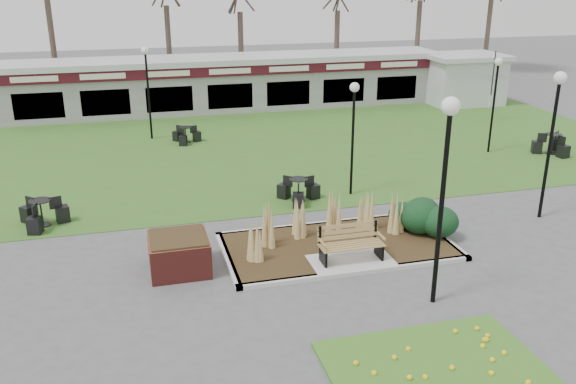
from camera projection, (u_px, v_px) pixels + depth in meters
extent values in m
plane|color=#515154|center=(353.00, 267.00, 15.97)|extent=(100.00, 100.00, 0.00)
cube|color=#39651F|center=(256.00, 146.00, 26.85)|extent=(34.00, 16.00, 0.02)
cube|color=#306E1F|center=(437.00, 370.00, 11.78)|extent=(4.20, 3.00, 0.08)
cube|color=#342814|center=(338.00, 246.00, 17.04)|extent=(6.22, 3.22, 0.12)
cube|color=#B7B7B2|center=(359.00, 272.00, 15.58)|extent=(6.40, 0.18, 0.12)
cube|color=#B7B7B2|center=(320.00, 224.00, 18.50)|extent=(6.40, 0.18, 0.12)
cube|color=#B7B7B2|center=(228.00, 259.00, 16.28)|extent=(0.18, 3.40, 0.12)
cube|color=#B7B7B2|center=(438.00, 234.00, 17.79)|extent=(0.18, 3.40, 0.12)
cube|color=#B7B7B2|center=(351.00, 262.00, 16.08)|extent=(2.20, 1.20, 0.13)
cone|color=tan|center=(268.00, 227.00, 16.72)|extent=(0.36, 0.36, 1.15)
cone|color=tan|center=(299.00, 218.00, 17.33)|extent=(0.36, 0.36, 1.15)
cone|color=tan|center=(333.00, 211.00, 17.77)|extent=(0.36, 0.36, 1.15)
cone|color=tan|center=(365.00, 211.00, 17.81)|extent=(0.36, 0.36, 1.15)
cone|color=tan|center=(396.00, 213.00, 17.64)|extent=(0.36, 0.36, 1.15)
cone|color=tan|center=(257.00, 240.00, 15.87)|extent=(0.36, 0.36, 1.15)
ellipsoid|color=black|center=(421.00, 217.00, 17.67)|extent=(1.21, 1.10, 0.99)
ellipsoid|color=black|center=(440.00, 222.00, 17.42)|extent=(1.10, 1.00, 0.90)
ellipsoid|color=black|center=(422.00, 212.00, 18.21)|extent=(1.06, 0.96, 0.86)
ellipsoid|color=black|center=(404.00, 215.00, 18.09)|extent=(0.92, 0.84, 0.76)
cube|color=#A18648|center=(352.00, 245.00, 15.91)|extent=(1.70, 0.57, 0.04)
cube|color=#A18648|center=(348.00, 231.00, 16.10)|extent=(1.70, 0.13, 0.44)
cube|color=black|center=(323.00, 256.00, 15.80)|extent=(0.06, 0.55, 0.42)
cube|color=black|center=(379.00, 250.00, 16.18)|extent=(0.06, 0.55, 0.42)
cube|color=black|center=(320.00, 235.00, 15.91)|extent=(0.06, 0.06, 0.50)
cube|color=black|center=(375.00, 229.00, 16.29)|extent=(0.06, 0.06, 0.50)
cube|color=#A18648|center=(322.00, 243.00, 15.63)|extent=(0.05, 0.50, 0.04)
cube|color=#A18648|center=(381.00, 236.00, 16.03)|extent=(0.05, 0.50, 0.04)
cube|color=maroon|center=(179.00, 254.00, 15.65)|extent=(1.50, 1.50, 0.90)
cube|color=#342814|center=(178.00, 238.00, 15.49)|extent=(1.40, 1.40, 0.06)
cube|color=gray|center=(226.00, 86.00, 33.67)|extent=(24.00, 3.00, 2.60)
cube|color=#440E18|center=(230.00, 71.00, 31.90)|extent=(24.00, 0.18, 0.55)
cube|color=silver|center=(225.00, 59.00, 33.17)|extent=(24.60, 3.40, 0.30)
cube|color=silver|center=(230.00, 71.00, 31.80)|extent=(22.00, 0.02, 0.28)
cube|color=black|center=(230.00, 96.00, 32.46)|extent=(22.00, 0.10, 1.30)
cube|color=silver|center=(463.00, 81.00, 35.13)|extent=(4.00, 3.00, 2.60)
cube|color=silver|center=(465.00, 56.00, 34.65)|extent=(4.40, 3.40, 0.25)
cylinder|color=#47382B|center=(62.00, 50.00, 38.31)|extent=(0.36, 0.36, 5.17)
cylinder|color=#47382B|center=(159.00, 47.00, 39.76)|extent=(0.36, 0.36, 5.17)
cylinder|color=#47382B|center=(249.00, 44.00, 41.22)|extent=(0.36, 0.36, 5.17)
cylinder|color=#47382B|center=(333.00, 42.00, 42.67)|extent=(0.36, 0.36, 5.17)
cylinder|color=#47382B|center=(412.00, 39.00, 44.12)|extent=(0.36, 0.36, 5.17)
cylinder|color=#47382B|center=(485.00, 37.00, 45.58)|extent=(0.36, 0.36, 5.17)
cylinder|color=black|center=(441.00, 213.00, 13.54)|extent=(0.11, 0.11, 4.48)
sphere|color=white|center=(451.00, 106.00, 12.71)|extent=(0.40, 0.40, 0.40)
cylinder|color=black|center=(549.00, 153.00, 18.48)|extent=(0.11, 0.11, 4.21)
sphere|color=white|center=(560.00, 78.00, 17.70)|extent=(0.38, 0.38, 0.38)
cylinder|color=black|center=(352.00, 144.00, 20.53)|extent=(0.09, 0.09, 3.58)
sphere|color=white|center=(355.00, 87.00, 19.86)|extent=(0.32, 0.32, 0.32)
cylinder|color=black|center=(493.00, 110.00, 25.39)|extent=(0.09, 0.09, 3.68)
sphere|color=white|center=(499.00, 62.00, 24.71)|extent=(0.33, 0.33, 0.33)
cylinder|color=black|center=(149.00, 97.00, 27.42)|extent=(0.10, 0.10, 3.84)
sphere|color=white|center=(145.00, 51.00, 26.71)|extent=(0.35, 0.35, 0.35)
cylinder|color=black|center=(298.00, 200.00, 20.48)|extent=(0.46, 0.46, 0.03)
cylinder|color=black|center=(298.00, 190.00, 20.35)|extent=(0.05, 0.05, 0.76)
cylinder|color=black|center=(299.00, 179.00, 20.22)|extent=(0.63, 0.63, 0.03)
cube|color=black|center=(313.00, 191.00, 20.66)|extent=(0.43, 0.43, 0.48)
cube|color=black|center=(284.00, 191.00, 20.68)|extent=(0.50, 0.50, 0.48)
cube|color=black|center=(298.00, 200.00, 19.86)|extent=(0.44, 0.44, 0.48)
cylinder|color=black|center=(43.00, 225.00, 18.52)|extent=(0.48, 0.48, 0.03)
cylinder|color=black|center=(41.00, 213.00, 18.39)|extent=(0.05, 0.05, 0.78)
cylinder|color=black|center=(40.00, 201.00, 18.25)|extent=(0.65, 0.65, 0.03)
cube|color=black|center=(63.00, 214.00, 18.73)|extent=(0.46, 0.46, 0.50)
cube|color=black|center=(29.00, 214.00, 18.71)|extent=(0.52, 0.52, 0.50)
cube|color=black|center=(35.00, 225.00, 17.88)|extent=(0.45, 0.45, 0.50)
cylinder|color=black|center=(186.00, 142.00, 27.43)|extent=(0.42, 0.42, 0.03)
cylinder|color=black|center=(186.00, 135.00, 27.31)|extent=(0.05, 0.05, 0.68)
cylinder|color=black|center=(185.00, 127.00, 27.19)|extent=(0.57, 0.57, 0.02)
cube|color=black|center=(197.00, 136.00, 27.57)|extent=(0.38, 0.38, 0.44)
cube|color=black|center=(177.00, 136.00, 27.63)|extent=(0.45, 0.45, 0.44)
cube|color=black|center=(183.00, 141.00, 26.87)|extent=(0.41, 0.41, 0.44)
cylinder|color=black|center=(551.00, 153.00, 25.75)|extent=(0.50, 0.50, 0.03)
cylinder|color=black|center=(553.00, 144.00, 25.61)|extent=(0.06, 0.06, 0.81)
cylinder|color=black|center=(554.00, 134.00, 25.47)|extent=(0.68, 0.68, 0.03)
cube|color=black|center=(556.00, 145.00, 26.12)|extent=(0.54, 0.54, 0.52)
cube|color=black|center=(537.00, 147.00, 25.76)|extent=(0.50, 0.50, 0.52)
cube|color=black|center=(563.00, 151.00, 25.13)|extent=(0.42, 0.42, 0.52)
cylinder|color=black|center=(490.00, 100.00, 30.92)|extent=(0.06, 0.06, 2.20)
imported|color=blue|center=(491.00, 91.00, 30.76)|extent=(2.12, 2.16, 1.79)
imported|color=black|center=(42.00, 83.00, 37.71)|extent=(4.38, 1.62, 1.43)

